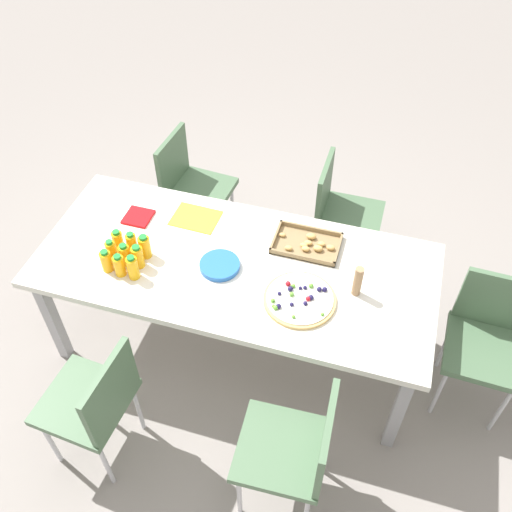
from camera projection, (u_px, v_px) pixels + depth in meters
name	position (u px, v px, depth m)	size (l,w,h in m)	color
ground_plane	(238.00, 342.00, 3.50)	(12.00, 12.00, 0.00)	gray
party_table	(235.00, 271.00, 3.02)	(2.11, 0.92, 0.73)	silver
chair_end	(488.00, 335.00, 2.93)	(0.41, 0.41, 0.83)	#4C6B4C
chair_far_right	(340.00, 209.00, 3.60)	(0.40, 0.40, 0.83)	#4C6B4C
chair_near_right	(297.00, 448.00, 2.51)	(0.42, 0.42, 0.83)	#4C6B4C
chair_near_left	(95.00, 401.00, 2.67)	(0.43, 0.43, 0.83)	#4C6B4C
chair_far_left	(190.00, 183.00, 3.78)	(0.43, 0.43, 0.83)	#4C6B4C
juice_bottle_0	(106.00, 261.00, 2.90)	(0.06, 0.06, 0.13)	#FAAC14
juice_bottle_1	(119.00, 265.00, 2.88)	(0.06, 0.06, 0.13)	#F9AB14
juice_bottle_2	(133.00, 268.00, 2.86)	(0.06, 0.06, 0.15)	#F8AE14
juice_bottle_3	(111.00, 251.00, 2.94)	(0.05, 0.05, 0.14)	#FAAB14
juice_bottle_4	(125.00, 255.00, 2.93)	(0.06, 0.06, 0.13)	#F9AC14
juice_bottle_5	(138.00, 257.00, 2.91)	(0.06, 0.06, 0.14)	#F9AD14
juice_bottle_6	(118.00, 241.00, 2.99)	(0.06, 0.06, 0.14)	#FAAD14
juice_bottle_7	(132.00, 244.00, 2.98)	(0.06, 0.06, 0.14)	#F9AE14
juice_bottle_8	(145.00, 247.00, 2.96)	(0.06, 0.06, 0.14)	#FAAB14
fruit_pizza	(300.00, 299.00, 2.79)	(0.36, 0.36, 0.05)	tan
snack_tray	(307.00, 244.00, 3.05)	(0.36, 0.24, 0.04)	olive
plate_stack	(220.00, 265.00, 2.94)	(0.21, 0.21, 0.03)	blue
napkin_stack	(138.00, 217.00, 3.21)	(0.15, 0.15, 0.01)	red
cardboard_tube	(358.00, 281.00, 2.77)	(0.04, 0.04, 0.18)	#9E7A56
paper_folder	(196.00, 218.00, 3.21)	(0.26, 0.20, 0.01)	yellow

